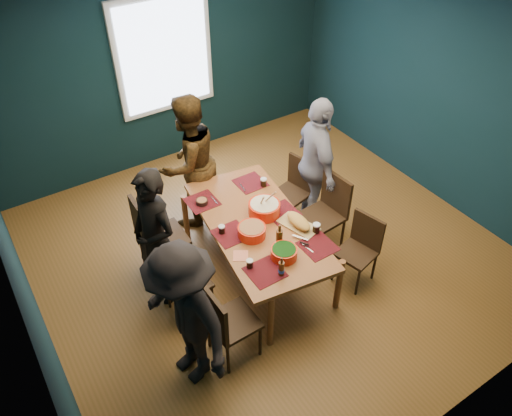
{
  "coord_description": "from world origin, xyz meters",
  "views": [
    {
      "loc": [
        -2.4,
        -3.42,
        4.19
      ],
      "look_at": [
        -0.32,
        -0.22,
        0.98
      ],
      "focal_mm": 35.0,
      "sensor_mm": 36.0,
      "label": 1
    }
  ],
  "objects_px": {
    "chair_right_mid": "(328,207)",
    "bowl_dumpling": "(264,208)",
    "chair_left_mid": "(181,281)",
    "person_near_left": "(184,317)",
    "chair_right_near": "(361,244)",
    "bowl_herbs": "(284,253)",
    "person_back": "(189,163)",
    "chair_left_far": "(154,234)",
    "chair_right_far": "(296,186)",
    "person_far_left": "(155,239)",
    "dining_table": "(257,228)",
    "bowl_salad": "(252,231)",
    "chair_left_near": "(225,320)",
    "person_right": "(316,164)",
    "cutting_board": "(298,222)"
  },
  "relations": [
    {
      "from": "dining_table",
      "to": "chair_left_mid",
      "type": "height_order",
      "value": "chair_left_mid"
    },
    {
      "from": "chair_left_mid",
      "to": "person_back",
      "type": "height_order",
      "value": "person_back"
    },
    {
      "from": "bowl_salad",
      "to": "bowl_dumpling",
      "type": "distance_m",
      "value": 0.37
    },
    {
      "from": "chair_left_far",
      "to": "bowl_dumpling",
      "type": "relative_size",
      "value": 3.03
    },
    {
      "from": "chair_left_mid",
      "to": "person_near_left",
      "type": "xyz_separation_m",
      "value": [
        -0.25,
        -0.63,
        0.29
      ]
    },
    {
      "from": "chair_left_far",
      "to": "dining_table",
      "type": "bearing_deg",
      "value": -29.3
    },
    {
      "from": "dining_table",
      "to": "person_near_left",
      "type": "xyz_separation_m",
      "value": [
        -1.2,
        -0.72,
        0.13
      ]
    },
    {
      "from": "chair_right_mid",
      "to": "dining_table",
      "type": "bearing_deg",
      "value": 171.82
    },
    {
      "from": "chair_right_near",
      "to": "person_back",
      "type": "distance_m",
      "value": 2.19
    },
    {
      "from": "chair_left_mid",
      "to": "cutting_board",
      "type": "xyz_separation_m",
      "value": [
        1.29,
        -0.18,
        0.28
      ]
    },
    {
      "from": "chair_left_far",
      "to": "person_far_left",
      "type": "distance_m",
      "value": 0.35
    },
    {
      "from": "person_far_left",
      "to": "person_near_left",
      "type": "distance_m",
      "value": 1.02
    },
    {
      "from": "chair_right_far",
      "to": "chair_right_near",
      "type": "height_order",
      "value": "chair_right_far"
    },
    {
      "from": "chair_right_mid",
      "to": "bowl_dumpling",
      "type": "bearing_deg",
      "value": 165.16
    },
    {
      "from": "chair_right_mid",
      "to": "bowl_dumpling",
      "type": "distance_m",
      "value": 0.84
    },
    {
      "from": "dining_table",
      "to": "chair_right_near",
      "type": "relative_size",
      "value": 2.47
    },
    {
      "from": "chair_left_mid",
      "to": "person_back",
      "type": "relative_size",
      "value": 0.51
    },
    {
      "from": "chair_left_near",
      "to": "chair_right_far",
      "type": "height_order",
      "value": "chair_left_near"
    },
    {
      "from": "chair_right_mid",
      "to": "person_near_left",
      "type": "relative_size",
      "value": 0.6
    },
    {
      "from": "chair_left_mid",
      "to": "bowl_herbs",
      "type": "bearing_deg",
      "value": -31.08
    },
    {
      "from": "chair_right_near",
      "to": "person_far_left",
      "type": "bearing_deg",
      "value": 139.62
    },
    {
      "from": "chair_right_near",
      "to": "chair_left_near",
      "type": "bearing_deg",
      "value": 169.18
    },
    {
      "from": "chair_right_near",
      "to": "person_far_left",
      "type": "relative_size",
      "value": 0.52
    },
    {
      "from": "chair_right_near",
      "to": "person_back",
      "type": "bearing_deg",
      "value": 105.41
    },
    {
      "from": "chair_right_far",
      "to": "bowl_salad",
      "type": "relative_size",
      "value": 2.94
    },
    {
      "from": "chair_right_near",
      "to": "bowl_herbs",
      "type": "height_order",
      "value": "bowl_herbs"
    },
    {
      "from": "chair_left_mid",
      "to": "chair_left_far",
      "type": "bearing_deg",
      "value": 84.27
    },
    {
      "from": "chair_left_mid",
      "to": "person_back",
      "type": "xyz_separation_m",
      "value": [
        0.79,
        1.31,
        0.35
      ]
    },
    {
      "from": "bowl_salad",
      "to": "chair_right_mid",
      "type": "bearing_deg",
      "value": 3.89
    },
    {
      "from": "chair_right_far",
      "to": "person_far_left",
      "type": "bearing_deg",
      "value": 174.04
    },
    {
      "from": "person_back",
      "to": "bowl_salad",
      "type": "bearing_deg",
      "value": 74.15
    },
    {
      "from": "person_near_left",
      "to": "chair_right_far",
      "type": "bearing_deg",
      "value": 109.76
    },
    {
      "from": "person_near_left",
      "to": "bowl_herbs",
      "type": "height_order",
      "value": "person_near_left"
    },
    {
      "from": "chair_right_mid",
      "to": "person_near_left",
      "type": "height_order",
      "value": "person_near_left"
    },
    {
      "from": "chair_right_far",
      "to": "person_back",
      "type": "bearing_deg",
      "value": 134.29
    },
    {
      "from": "chair_right_mid",
      "to": "person_right",
      "type": "relative_size",
      "value": 0.57
    },
    {
      "from": "chair_left_far",
      "to": "person_near_left",
      "type": "relative_size",
      "value": 0.65
    },
    {
      "from": "dining_table",
      "to": "person_back",
      "type": "xyz_separation_m",
      "value": [
        -0.16,
        1.22,
        0.19
      ]
    },
    {
      "from": "chair_right_far",
      "to": "person_back",
      "type": "relative_size",
      "value": 0.5
    },
    {
      "from": "chair_right_mid",
      "to": "chair_left_mid",
      "type": "bearing_deg",
      "value": 176.41
    },
    {
      "from": "chair_left_near",
      "to": "person_back",
      "type": "bearing_deg",
      "value": 70.03
    },
    {
      "from": "person_far_left",
      "to": "cutting_board",
      "type": "xyz_separation_m",
      "value": [
        1.35,
        -0.56,
        -0.01
      ]
    },
    {
      "from": "chair_left_mid",
      "to": "chair_right_near",
      "type": "xyz_separation_m",
      "value": [
        1.85,
        -0.57,
        -0.02
      ]
    },
    {
      "from": "dining_table",
      "to": "chair_right_far",
      "type": "bearing_deg",
      "value": 38.4
    },
    {
      "from": "dining_table",
      "to": "bowl_dumpling",
      "type": "distance_m",
      "value": 0.22
    },
    {
      "from": "chair_left_mid",
      "to": "bowl_dumpling",
      "type": "distance_m",
      "value": 1.16
    },
    {
      "from": "dining_table",
      "to": "chair_right_near",
      "type": "xyz_separation_m",
      "value": [
        0.9,
        -0.66,
        -0.18
      ]
    },
    {
      "from": "dining_table",
      "to": "chair_left_mid",
      "type": "bearing_deg",
      "value": -166.4
    },
    {
      "from": "chair_right_near",
      "to": "person_right",
      "type": "relative_size",
      "value": 0.49
    },
    {
      "from": "person_back",
      "to": "bowl_salad",
      "type": "relative_size",
      "value": 5.89
    }
  ]
}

